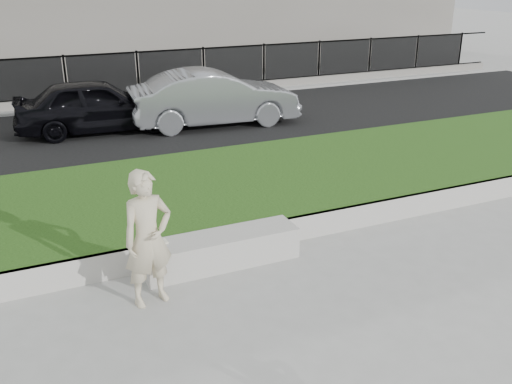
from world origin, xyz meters
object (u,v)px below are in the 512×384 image
book (160,242)px  car_silver (214,98)px  man (148,239)px  stone_bench (221,250)px  car_dark (97,105)px

book → car_silver: bearing=60.4°
man → book: size_ratio=8.78×
car_silver → stone_bench: bearing=164.7°
stone_bench → man: 1.44m
book → car_silver: (3.50, 7.24, 0.30)m
stone_bench → book: size_ratio=11.18×
man → stone_bench: bearing=13.9°
car_dark → car_silver: (2.98, -0.58, 0.05)m
car_dark → stone_bench: bearing=-173.3°
stone_bench → car_silver: bearing=70.2°
man → book: bearing=53.5°
book → car_silver: size_ratio=0.05×
stone_bench → car_dark: size_ratio=0.56×
man → book: man is taller
man → car_dark: size_ratio=0.44×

